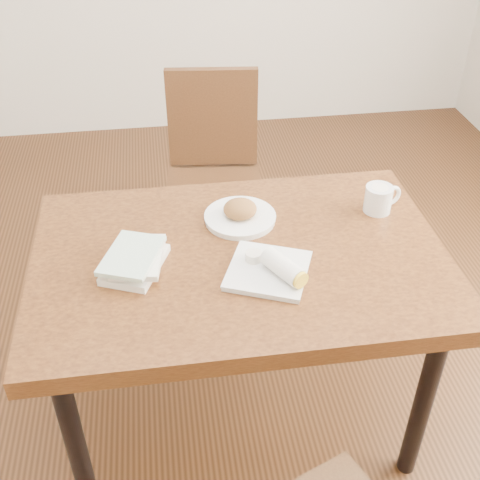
{
  "coord_description": "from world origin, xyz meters",
  "views": [
    {
      "loc": [
        -0.21,
        -1.45,
        1.88
      ],
      "look_at": [
        0.0,
        0.0,
        0.8
      ],
      "focal_mm": 45.0,
      "sensor_mm": 36.0,
      "label": 1
    }
  ],
  "objects": [
    {
      "name": "coffee_mug",
      "position": [
        0.5,
        0.17,
        0.8
      ],
      "size": [
        0.13,
        0.09,
        0.09
      ],
      "color": "white",
      "rests_on": "table"
    },
    {
      "name": "plate_burrito",
      "position": [
        0.08,
        -0.12,
        0.77
      ],
      "size": [
        0.3,
        0.3,
        0.08
      ],
      "color": "white",
      "rests_on": "table"
    },
    {
      "name": "table",
      "position": [
        0.0,
        0.0,
        0.67
      ],
      "size": [
        1.27,
        0.85,
        0.75
      ],
      "color": "brown",
      "rests_on": "ground"
    },
    {
      "name": "chair_far",
      "position": [
        0.01,
        0.91,
        0.55
      ],
      "size": [
        0.46,
        0.46,
        0.95
      ],
      "color": "#442713",
      "rests_on": "ground"
    },
    {
      "name": "plate_scone",
      "position": [
        0.03,
        0.18,
        0.77
      ],
      "size": [
        0.24,
        0.24,
        0.08
      ],
      "color": "white",
      "rests_on": "table"
    },
    {
      "name": "ground",
      "position": [
        0.0,
        0.0,
        -0.01
      ],
      "size": [
        4.0,
        5.0,
        0.01
      ],
      "primitive_type": "cube",
      "color": "#472814",
      "rests_on": "ground"
    },
    {
      "name": "book_stack",
      "position": [
        -0.32,
        -0.02,
        0.78
      ],
      "size": [
        0.22,
        0.25,
        0.06
      ],
      "color": "white",
      "rests_on": "table"
    }
  ]
}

